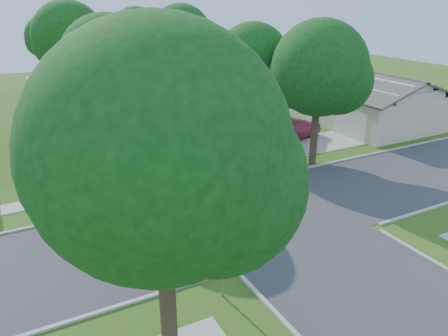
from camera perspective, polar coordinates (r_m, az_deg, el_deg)
name	(u,v)px	position (r m, az deg, el deg)	size (l,w,h in m)	color
ground	(263,212)	(21.31, 5.17, -5.74)	(100.00, 100.00, 0.00)	#2F5F1A
road_ns	(263,212)	(21.31, 5.17, -5.73)	(7.00, 100.00, 0.02)	#333335
sidewalk_ne	(177,97)	(45.99, -6.13, 9.27)	(1.20, 40.00, 0.04)	#9E9B91
sidewalk_nw	(53,110)	(43.11, -21.43, 7.07)	(1.20, 40.00, 0.04)	#9E9B91
driveway	(304,146)	(30.92, 10.40, 2.90)	(8.80, 3.60, 0.05)	#9E9B91
stop_sign_sw	(223,246)	(14.69, -0.19, -10.13)	(1.05, 0.80, 2.98)	gray
stop_sign_ne	(288,133)	(26.64, 8.38, 4.51)	(1.05, 0.80, 2.98)	gray
tree_e_near	(253,63)	(29.38, 3.82, 13.51)	(4.97, 4.80, 8.28)	#38281C
tree_e_mid	(182,39)	(39.97, -5.54, 16.49)	(5.59, 5.40, 9.21)	#38281C
tree_e_far	(137,32)	(52.19, -11.30, 17.07)	(5.17, 5.00, 8.72)	#38281C
tree_w_near	(109,66)	(25.72, -14.80, 12.78)	(5.38, 5.20, 8.97)	#38281C
tree_w_mid	(70,41)	(37.38, -19.47, 15.43)	(5.80, 5.60, 9.56)	#38281C
tree_w_far	(49,40)	(50.30, -21.90, 15.29)	(4.76, 4.60, 8.04)	#38281C
tree_sw_corner	(162,162)	(9.93, -8.08, 0.76)	(6.21, 6.00, 9.55)	#38281C
tree_ne_corner	(320,73)	(26.47, 12.42, 12.06)	(5.80, 5.60, 8.66)	#38281C
house_ne_near	(354,101)	(38.55, 16.62, 8.37)	(8.42, 13.60, 4.23)	beige
house_ne_far	(245,71)	(52.66, 2.79, 12.58)	(8.42, 13.60, 4.23)	beige
car_driveway	(291,129)	(31.92, 8.80, 5.08)	(1.73, 4.95, 1.63)	maroon
car_curb_east	(145,103)	(40.17, -10.33, 8.41)	(1.93, 4.80, 1.64)	black
car_curb_west	(93,88)	(49.03, -16.69, 9.94)	(1.64, 4.04, 1.17)	black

